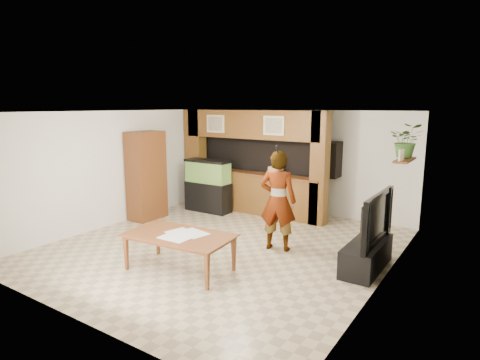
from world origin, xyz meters
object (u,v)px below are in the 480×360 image
Objects in this scene: pantry_cabinet at (146,176)px; aquarium at (208,186)px; person at (278,201)px; dining_table at (179,253)px; television at (369,217)px.

aquarium is (0.81, 1.35, -0.40)m from pantry_cabinet.
pantry_cabinet is at bearing -121.15° from aquarium.
pantry_cabinet is at bearing -15.63° from person.
aquarium is 0.76× the size of dining_table.
person is at bearing -27.77° from aquarium.
pantry_cabinet is 1.57× the size of aquarium.
aquarium is at bearing -41.16° from person.
person is (3.65, -0.14, -0.11)m from pantry_cabinet.
person is (-1.70, 0.01, 0.05)m from television.
dining_table is (1.96, -3.31, -0.35)m from aquarium.
television is at bearing -1.57° from pantry_cabinet.
television is at bearing 166.32° from person.
person reaches higher than dining_table.
person is at bearing 59.23° from dining_table.
dining_table is at bearing 51.09° from person.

